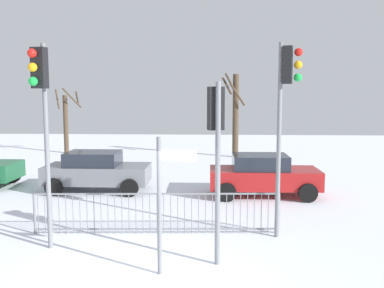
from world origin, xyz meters
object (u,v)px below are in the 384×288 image
traffic_light_rear_right (286,96)px  car_grey_mid (97,171)px  traffic_light_mid_left (216,131)px  direction_sign_post (163,198)px  car_red_near (263,175)px  bare_tree_centre (66,121)px  bare_tree_left (235,113)px  traffic_light_foreground_left (41,100)px

traffic_light_rear_right → car_grey_mid: 8.32m
traffic_light_mid_left → direction_sign_post: bearing=-162.3°
direction_sign_post → car_red_near: 7.43m
car_grey_mid → car_red_near: bearing=-4.8°
direction_sign_post → bare_tree_centre: (-7.86, 17.55, 0.41)m
car_red_near → bare_tree_left: size_ratio=0.81×
traffic_light_mid_left → car_red_near: (1.71, 6.14, -2.06)m
direction_sign_post → bare_tree_centre: 19.23m
car_grey_mid → bare_tree_left: size_ratio=0.80×
traffic_light_rear_right → traffic_light_mid_left: size_ratio=1.26×
car_red_near → car_grey_mid: 6.10m
traffic_light_rear_right → car_grey_mid: traffic_light_rear_right is taller
traffic_light_mid_left → direction_sign_post: 1.79m
traffic_light_mid_left → direction_sign_post: size_ratio=1.39×
bare_tree_centre → traffic_light_foreground_left: bearing=-72.9°
traffic_light_rear_right → car_grey_mid: size_ratio=1.27×
traffic_light_mid_left → bare_tree_centre: bearing=101.2°
direction_sign_post → bare_tree_centre: size_ratio=0.71×
direction_sign_post → car_grey_mid: bearing=120.6°
traffic_light_rear_right → direction_sign_post: size_ratio=1.75×
direction_sign_post → bare_tree_centre: bearing=120.5°
traffic_light_rear_right → car_red_near: (0.01, 4.46, -2.77)m
bare_tree_left → bare_tree_centre: bearing=173.1°
traffic_light_rear_right → car_grey_mid: bearing=-114.6°
bare_tree_left → direction_sign_post: bearing=-97.8°
traffic_light_foreground_left → bare_tree_centre: bearing=-60.6°
traffic_light_foreground_left → car_red_near: (5.61, 5.61, -2.69)m
direction_sign_post → bare_tree_left: bearing=88.6°
traffic_light_mid_left → bare_tree_centre: 19.06m
direction_sign_post → bare_tree_left: 16.50m
traffic_light_rear_right → direction_sign_post: 4.14m
direction_sign_post → traffic_light_rear_right: bearing=47.3°
traffic_light_foreground_left → bare_tree_centre: traffic_light_foreground_left is taller
traffic_light_rear_right → direction_sign_post: (-2.75, -2.39, -1.98)m
traffic_light_mid_left → traffic_light_foreground_left: bearing=155.7°
car_red_near → bare_tree_left: 9.64m
traffic_light_rear_right → bare_tree_centre: (-10.62, 15.16, -1.57)m
car_grey_mid → traffic_light_foreground_left: bearing=-85.6°
direction_sign_post → bare_tree_left: size_ratio=0.58×
traffic_light_foreground_left → bare_tree_left: size_ratio=1.00×
car_grey_mid → bare_tree_centre: 11.22m
bare_tree_left → traffic_light_foreground_left: bearing=-108.7°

